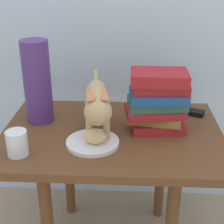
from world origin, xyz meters
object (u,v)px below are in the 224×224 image
(book_stack, at_px, (158,101))
(green_vase, at_px, (37,82))
(plate, at_px, (93,142))
(candle_jar, at_px, (17,144))
(cat, at_px, (97,101))
(tv_remote, at_px, (186,111))
(bread_roll, at_px, (95,136))
(side_table, at_px, (112,150))

(book_stack, xyz_separation_m, green_vase, (-0.45, 0.05, 0.05))
(plate, height_order, candle_jar, candle_jar)
(plate, relative_size, cat, 0.39)
(tv_remote, bearing_deg, green_vase, -146.33)
(green_vase, bearing_deg, book_stack, -6.51)
(cat, height_order, book_stack, same)
(book_stack, bearing_deg, tv_remote, 48.42)
(green_vase, bearing_deg, candle_jar, -92.38)
(bread_roll, relative_size, cat, 0.17)
(bread_roll, relative_size, tv_remote, 0.53)
(cat, relative_size, candle_jar, 5.62)
(side_table, xyz_separation_m, green_vase, (-0.29, 0.08, 0.24))
(tv_remote, bearing_deg, cat, -124.74)
(cat, bearing_deg, green_vase, 154.85)
(plate, bearing_deg, tv_remote, 37.79)
(candle_jar, bearing_deg, side_table, 30.67)
(bread_roll, distance_m, tv_remote, 0.46)
(bread_roll, height_order, tv_remote, bread_roll)
(side_table, bearing_deg, cat, -150.26)
(plate, relative_size, tv_remote, 1.23)
(book_stack, height_order, candle_jar, book_stack)
(cat, height_order, candle_jar, cat)
(cat, relative_size, green_vase, 1.49)
(cat, bearing_deg, side_table, 29.74)
(cat, xyz_separation_m, book_stack, (0.22, 0.06, -0.02))
(tv_remote, bearing_deg, candle_jar, -124.82)
(book_stack, height_order, tv_remote, book_stack)
(side_table, bearing_deg, tv_remote, 31.28)
(side_table, height_order, tv_remote, tv_remote)
(bread_roll, bearing_deg, cat, 88.54)
(side_table, relative_size, cat, 1.72)
(plate, xyz_separation_m, book_stack, (0.23, 0.13, 0.11))
(cat, relative_size, tv_remote, 3.18)
(side_table, distance_m, cat, 0.22)
(book_stack, height_order, green_vase, green_vase)
(bread_roll, bearing_deg, green_vase, 140.39)
(green_vase, distance_m, tv_remote, 0.61)
(plate, bearing_deg, candle_jar, -161.50)
(book_stack, distance_m, green_vase, 0.46)
(plate, distance_m, candle_jar, 0.25)
(plate, bearing_deg, cat, 80.40)
(bread_roll, relative_size, candle_jar, 0.94)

